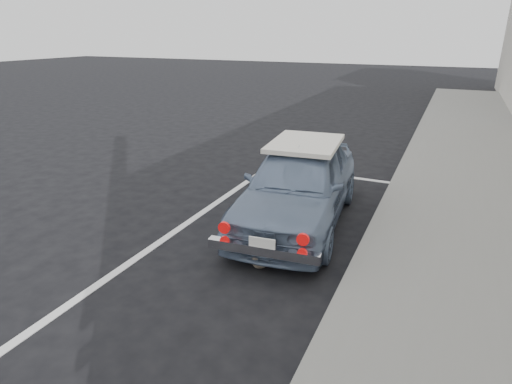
# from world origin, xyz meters

# --- Properties ---
(ground) EXTENTS (80.00, 80.00, 0.00)m
(ground) POSITION_xyz_m (0.00, 0.00, 0.00)
(ground) COLOR black
(ground) RESTS_ON ground
(sidewalk) EXTENTS (2.80, 40.00, 0.15)m
(sidewalk) POSITION_xyz_m (3.20, 2.00, 0.07)
(sidewalk) COLOR slate
(sidewalk) RESTS_ON ground
(pline_front) EXTENTS (3.00, 0.12, 0.01)m
(pline_front) POSITION_xyz_m (0.50, 6.50, 0.00)
(pline_front) COLOR silver
(pline_front) RESTS_ON ground
(pline_side) EXTENTS (0.12, 7.00, 0.01)m
(pline_side) POSITION_xyz_m (-0.90, 3.00, 0.00)
(pline_side) COLOR silver
(pline_side) RESTS_ON ground
(retro_coupe) EXTENTS (1.86, 3.85, 1.26)m
(retro_coupe) POSITION_xyz_m (0.66, 3.98, 0.64)
(retro_coupe) COLOR slate
(retro_coupe) RESTS_ON ground
(cat) EXTENTS (0.26, 0.44, 0.24)m
(cat) POSITION_xyz_m (0.72, 2.40, 0.11)
(cat) COLOR #67584E
(cat) RESTS_ON ground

